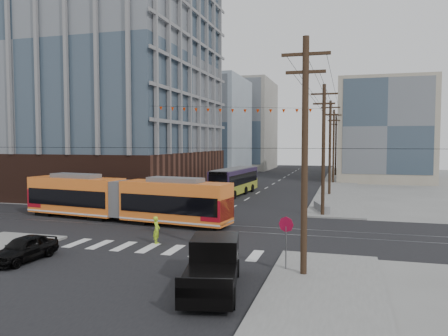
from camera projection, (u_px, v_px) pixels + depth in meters
The scene contains 18 objects.
ground at pixel (180, 238), 28.30m from camera, with size 160.00×160.00×0.00m, color slate.
office_building at pixel (84, 78), 55.46m from camera, with size 30.00×25.00×28.60m, color #381E16.
bg_bldg_nw_near at pixel (196, 127), 82.31m from camera, with size 18.00×16.00×18.00m, color #8C99A5.
bg_bldg_ne_near at pixel (383, 131), 69.64m from camera, with size 14.00×14.00×16.00m, color gray.
bg_bldg_nw_far at pixel (237, 125), 100.66m from camera, with size 16.00×18.00×20.00m, color gray.
bg_bldg_ne_far at pixel (386, 138), 88.39m from camera, with size 16.00×16.00×14.00m, color #8C99A5.
utility_pole_near at pixel (305, 158), 19.91m from camera, with size 0.30×0.30×11.00m, color black.
utility_pole_far at pixel (336, 146), 79.50m from camera, with size 0.30×0.30×11.00m, color black.
streetcar at pixel (123, 199), 34.36m from camera, with size 17.96×2.53×3.46m, color orange, non-canonical shape.
city_bus at pixel (235, 181), 51.59m from camera, with size 2.46×11.36×3.22m, color #281A39, non-canonical shape.
pickup_truck at pixel (212, 268), 18.25m from camera, with size 2.06×5.77×1.96m, color black, non-canonical shape.
black_sedan at pixel (24, 248), 22.83m from camera, with size 1.59×3.95×1.34m, color black.
parked_car_silver at pixel (175, 200), 40.71m from camera, with size 1.75×5.03×1.66m, color #9FA4A9.
parked_car_white at pixel (195, 194), 45.92m from camera, with size 2.11×5.20×1.51m, color silver.
parked_car_grey at pixel (207, 189), 51.72m from camera, with size 2.14×4.64×1.29m, color #5F5F5F.
pedestrian at pixel (157, 230), 26.68m from camera, with size 0.62×0.41×1.70m, color #B1DE26.
stop_sign at pixel (286, 246), 20.93m from camera, with size 0.76×0.76×2.50m, color #A60B30, non-canonical shape.
jersey_barrier at pixel (322, 208), 38.72m from camera, with size 0.86×3.83×0.77m, color slate.
Camera 1 is at (10.32, -26.15, 6.26)m, focal length 35.00 mm.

